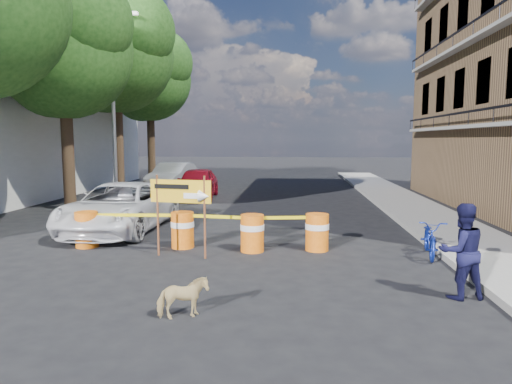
% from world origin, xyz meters
% --- Properties ---
extents(ground, '(120.00, 120.00, 0.00)m').
position_xyz_m(ground, '(0.00, 0.00, 0.00)').
color(ground, black).
rests_on(ground, ground).
extents(sidewalk_east, '(2.40, 40.00, 0.15)m').
position_xyz_m(sidewalk_east, '(6.20, 6.00, 0.07)').
color(sidewalk_east, gray).
rests_on(sidewalk_east, ground).
extents(tree_mid_a, '(5.25, 5.00, 8.68)m').
position_xyz_m(tree_mid_a, '(-6.74, 7.00, 6.01)').
color(tree_mid_a, '#332316').
rests_on(tree_mid_a, ground).
extents(tree_mid_b, '(5.67, 5.40, 9.62)m').
position_xyz_m(tree_mid_b, '(-6.73, 12.00, 6.71)').
color(tree_mid_b, '#332316').
rests_on(tree_mid_b, ground).
extents(tree_far, '(5.04, 4.80, 8.84)m').
position_xyz_m(tree_far, '(-6.74, 17.00, 6.22)').
color(tree_far, '#332316').
rests_on(tree_far, ground).
extents(streetlamp, '(1.25, 0.18, 8.00)m').
position_xyz_m(streetlamp, '(-5.93, 9.50, 4.38)').
color(streetlamp, gray).
rests_on(streetlamp, ground).
extents(barrel_far_left, '(0.58, 0.58, 0.90)m').
position_xyz_m(barrel_far_left, '(-3.54, 1.43, 0.47)').
color(barrel_far_left, '#DB590C').
rests_on(barrel_far_left, ground).
extents(barrel_mid_left, '(0.58, 0.58, 0.90)m').
position_xyz_m(barrel_mid_left, '(-1.12, 1.57, 0.47)').
color(barrel_mid_left, '#DB590C').
rests_on(barrel_mid_left, ground).
extents(barrel_mid_right, '(0.58, 0.58, 0.90)m').
position_xyz_m(barrel_mid_right, '(0.66, 1.32, 0.47)').
color(barrel_mid_right, '#DB590C').
rests_on(barrel_mid_right, ground).
extents(barrel_far_right, '(0.58, 0.58, 0.90)m').
position_xyz_m(barrel_far_right, '(2.22, 1.57, 0.47)').
color(barrel_far_right, '#DB590C').
rests_on(barrel_far_right, ground).
extents(detour_sign, '(1.46, 0.41, 1.90)m').
position_xyz_m(detour_sign, '(-0.73, 0.62, 1.39)').
color(detour_sign, '#592D19').
rests_on(detour_sign, ground).
extents(pedestrian, '(0.90, 0.77, 1.64)m').
position_xyz_m(pedestrian, '(4.50, -1.62, 0.82)').
color(pedestrian, black).
rests_on(pedestrian, ground).
extents(bicycle, '(0.73, 0.97, 1.68)m').
position_xyz_m(bicycle, '(4.80, 1.20, 0.84)').
color(bicycle, '#122797').
rests_on(bicycle, ground).
extents(dog, '(0.84, 0.61, 0.64)m').
position_xyz_m(dog, '(-0.01, -2.90, 0.32)').
color(dog, tan).
rests_on(dog, ground).
extents(suv_white, '(2.47, 5.14, 1.41)m').
position_xyz_m(suv_white, '(-3.48, 3.50, 0.71)').
color(suv_white, silver).
rests_on(suv_white, ground).
extents(sedan_red, '(1.95, 4.24, 1.41)m').
position_xyz_m(sedan_red, '(-2.80, 11.13, 0.70)').
color(sedan_red, maroon).
rests_on(sedan_red, ground).
extents(sedan_silver, '(1.93, 4.59, 1.48)m').
position_xyz_m(sedan_silver, '(-4.71, 14.02, 0.74)').
color(sedan_silver, '#B3B6BA').
rests_on(sedan_silver, ground).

